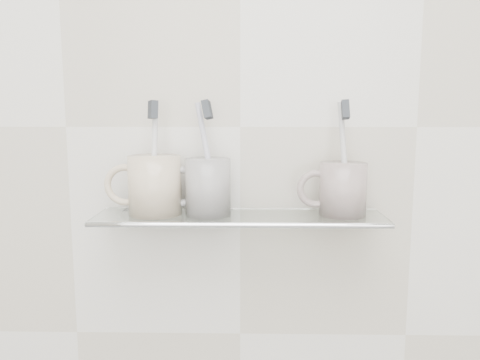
{
  "coord_description": "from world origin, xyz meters",
  "views": [
    {
      "loc": [
        0.02,
        0.24,
        1.28
      ],
      "look_at": [
        0.0,
        1.04,
        1.16
      ],
      "focal_mm": 35.0,
      "sensor_mm": 36.0,
      "label": 1
    }
  ],
  "objects_px": {
    "shelf_glass": "(240,217)",
    "mug_right": "(343,189)",
    "mug_center": "(208,187)",
    "mug_left": "(155,185)"
  },
  "relations": [
    {
      "from": "mug_center",
      "to": "mug_right",
      "type": "xyz_separation_m",
      "value": [
        0.23,
        0.0,
        -0.0
      ]
    },
    {
      "from": "mug_left",
      "to": "mug_right",
      "type": "relative_size",
      "value": 1.13
    },
    {
      "from": "mug_right",
      "to": "shelf_glass",
      "type": "bearing_deg",
      "value": -160.49
    },
    {
      "from": "shelf_glass",
      "to": "mug_left",
      "type": "height_order",
      "value": "mug_left"
    },
    {
      "from": "shelf_glass",
      "to": "mug_right",
      "type": "distance_m",
      "value": 0.19
    },
    {
      "from": "shelf_glass",
      "to": "mug_left",
      "type": "relative_size",
      "value": 4.87
    },
    {
      "from": "shelf_glass",
      "to": "mug_center",
      "type": "height_order",
      "value": "mug_center"
    },
    {
      "from": "mug_left",
      "to": "mug_center",
      "type": "distance_m",
      "value": 0.09
    },
    {
      "from": "shelf_glass",
      "to": "mug_right",
      "type": "height_order",
      "value": "mug_right"
    },
    {
      "from": "mug_center",
      "to": "mug_right",
      "type": "height_order",
      "value": "mug_center"
    }
  ]
}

